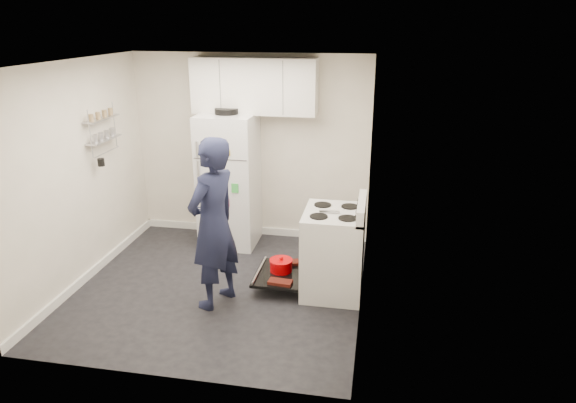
% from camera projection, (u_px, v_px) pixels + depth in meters
% --- Properties ---
extents(room, '(3.21, 3.21, 2.51)m').
position_uv_depth(room, '(213.00, 186.00, 5.52)').
color(room, black).
rests_on(room, ground).
extents(electric_range, '(0.66, 0.76, 1.10)m').
position_uv_depth(electric_range, '(332.00, 253.00, 5.66)').
color(electric_range, silver).
rests_on(electric_range, ground).
extents(open_oven_door, '(0.55, 0.70, 0.21)m').
position_uv_depth(open_oven_door, '(281.00, 271.00, 5.87)').
color(open_oven_door, black).
rests_on(open_oven_door, ground).
extents(refrigerator, '(0.72, 0.74, 1.84)m').
position_uv_depth(refrigerator, '(229.00, 180.00, 6.79)').
color(refrigerator, silver).
rests_on(refrigerator, ground).
extents(upper_cabinets, '(1.60, 0.33, 0.70)m').
position_uv_depth(upper_cabinets, '(254.00, 86.00, 6.50)').
color(upper_cabinets, silver).
rests_on(upper_cabinets, room).
extents(wall_shelf_rack, '(0.14, 0.60, 0.61)m').
position_uv_depth(wall_shelf_rack, '(103.00, 129.00, 6.04)').
color(wall_shelf_rack, '#B2B2B7').
rests_on(wall_shelf_rack, room).
extents(person, '(0.66, 0.78, 1.83)m').
position_uv_depth(person, '(213.00, 224.00, 5.27)').
color(person, '#171B34').
rests_on(person, ground).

